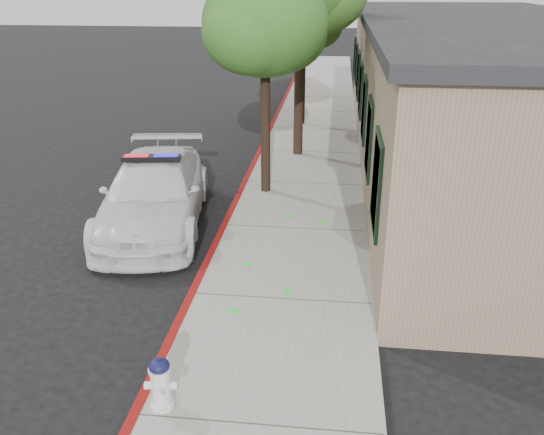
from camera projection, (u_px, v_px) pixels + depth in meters
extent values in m
plane|color=black|center=(189.00, 300.00, 9.96)|extent=(120.00, 120.00, 0.00)
cube|color=gray|center=(293.00, 231.00, 12.51)|extent=(3.20, 60.00, 0.15)
cube|color=maroon|center=(224.00, 228.00, 12.67)|extent=(0.14, 60.00, 0.16)
cube|color=#89735A|center=(483.00, 96.00, 16.73)|extent=(7.00, 20.00, 4.00)
cube|color=black|center=(494.00, 20.00, 15.90)|extent=(7.30, 20.30, 0.24)
cube|color=black|center=(377.00, 183.00, 9.79)|extent=(0.08, 1.48, 1.68)
cube|color=black|center=(369.00, 138.00, 12.54)|extent=(0.08, 1.48, 1.68)
cube|color=black|center=(364.00, 110.00, 15.28)|extent=(0.08, 1.48, 1.68)
cube|color=black|center=(361.00, 90.00, 18.03)|extent=(0.08, 1.48, 1.68)
cube|color=black|center=(358.00, 75.00, 20.77)|extent=(0.08, 1.48, 1.68)
cube|color=black|center=(356.00, 64.00, 23.52)|extent=(0.08, 1.48, 1.68)
cube|color=black|center=(355.00, 55.00, 26.27)|extent=(0.08, 1.48, 1.68)
imported|color=silver|center=(154.00, 193.00, 12.74)|extent=(2.89, 5.52, 1.53)
cube|color=black|center=(151.00, 158.00, 12.42)|extent=(1.23, 0.45, 0.10)
cube|color=red|center=(137.00, 158.00, 12.40)|extent=(0.55, 0.31, 0.11)
cube|color=#150DE0|center=(166.00, 157.00, 12.43)|extent=(0.55, 0.31, 0.11)
cylinder|color=silver|center=(163.00, 404.00, 7.28)|extent=(0.31, 0.31, 0.05)
cylinder|color=silver|center=(161.00, 387.00, 7.17)|extent=(0.25, 0.25, 0.50)
cylinder|color=silver|center=(160.00, 370.00, 7.07)|extent=(0.29, 0.29, 0.04)
ellipsoid|color=#0F1039|center=(159.00, 366.00, 7.05)|extent=(0.26, 0.26, 0.20)
cylinder|color=#0F1039|center=(159.00, 360.00, 7.01)|extent=(0.06, 0.06, 0.05)
cylinder|color=silver|center=(149.00, 385.00, 7.16)|extent=(0.12, 0.11, 0.10)
cylinder|color=silver|center=(173.00, 385.00, 7.16)|extent=(0.12, 0.11, 0.10)
cylinder|color=silver|center=(159.00, 392.00, 7.01)|extent=(0.14, 0.12, 0.13)
cylinder|color=black|center=(265.00, 128.00, 14.06)|extent=(0.24, 0.24, 3.30)
ellipsoid|color=#365D1D|center=(265.00, 22.00, 13.10)|extent=(2.93, 2.93, 2.49)
ellipsoid|color=#365D1D|center=(281.00, 33.00, 13.55)|extent=(2.20, 2.20, 1.87)
ellipsoid|color=#365D1D|center=(252.00, 32.00, 12.85)|extent=(2.29, 2.29, 1.95)
cylinder|color=black|center=(299.00, 88.00, 17.01)|extent=(0.28, 0.28, 4.04)
cylinder|color=black|center=(302.00, 83.00, 20.92)|extent=(0.22, 0.22, 2.99)
ellipsoid|color=#214515|center=(304.00, 18.00, 20.04)|extent=(2.56, 2.56, 2.18)
ellipsoid|color=#214515|center=(315.00, 26.00, 20.29)|extent=(1.96, 1.96, 1.67)
ellipsoid|color=#214515|center=(297.00, 24.00, 19.87)|extent=(2.05, 2.05, 1.74)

